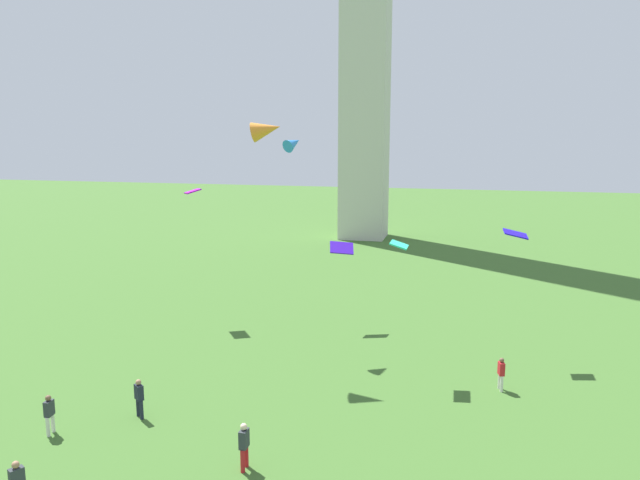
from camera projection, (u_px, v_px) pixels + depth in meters
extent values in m
cylinder|color=silver|center=(499.00, 381.00, 28.08)|extent=(0.14, 0.14, 0.75)
cylinder|color=silver|center=(502.00, 384.00, 27.74)|extent=(0.14, 0.14, 0.75)
cube|color=red|center=(501.00, 369.00, 27.79)|extent=(0.32, 0.45, 0.59)
sphere|color=brown|center=(502.00, 360.00, 27.72)|extent=(0.22, 0.22, 0.22)
cylinder|color=silver|center=(48.00, 427.00, 23.67)|extent=(0.15, 0.15, 0.78)
cylinder|color=silver|center=(53.00, 423.00, 24.02)|extent=(0.15, 0.15, 0.78)
cube|color=#2D3338|center=(49.00, 408.00, 23.72)|extent=(0.29, 0.45, 0.62)
sphere|color=brown|center=(48.00, 398.00, 23.65)|extent=(0.23, 0.23, 0.23)
cube|color=#2D3338|center=(17.00, 478.00, 18.90)|extent=(0.44, 0.50, 0.64)
sphere|color=#A37556|center=(16.00, 465.00, 18.82)|extent=(0.24, 0.24, 0.24)
cylinder|color=#1E2333|center=(138.00, 407.00, 25.37)|extent=(0.15, 0.15, 0.81)
cylinder|color=#1E2333|center=(142.00, 410.00, 25.08)|extent=(0.15, 0.15, 0.81)
cube|color=#1E2333|center=(139.00, 392.00, 25.10)|extent=(0.50, 0.47, 0.64)
sphere|color=#A37556|center=(138.00, 382.00, 25.02)|extent=(0.23, 0.23, 0.23)
cylinder|color=red|center=(246.00, 456.00, 21.53)|extent=(0.16, 0.16, 0.83)
cylinder|color=red|center=(243.00, 461.00, 21.16)|extent=(0.16, 0.16, 0.83)
cube|color=#2D3338|center=(244.00, 439.00, 21.21)|extent=(0.27, 0.46, 0.66)
sphere|color=beige|center=(244.00, 427.00, 21.13)|extent=(0.24, 0.24, 0.24)
cube|color=#29D9A5|center=(399.00, 245.00, 29.20)|extent=(0.85, 1.24, 0.33)
cube|color=#1D0EC5|center=(516.00, 234.00, 31.39)|extent=(1.26, 0.98, 0.48)
cone|color=#2A7FDC|center=(293.00, 143.00, 33.59)|extent=(1.17, 1.41, 1.03)
cube|color=#9A07C2|center=(193.00, 191.00, 37.99)|extent=(1.50, 1.62, 0.40)
cone|color=orange|center=(266.00, 130.00, 30.52)|extent=(1.72, 1.20, 1.30)
cube|color=#3611B7|center=(342.00, 248.00, 36.75)|extent=(1.56, 1.23, 0.74)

